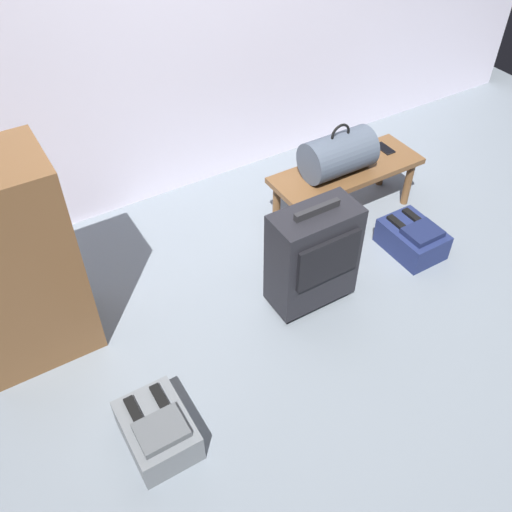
{
  "coord_description": "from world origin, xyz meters",
  "views": [
    {
      "loc": [
        -1.36,
        -1.49,
        2.37
      ],
      "look_at": [
        -0.19,
        0.43,
        0.25
      ],
      "focal_mm": 39.17,
      "sensor_mm": 36.0,
      "label": 1
    }
  ],
  "objects_px": {
    "cell_phone": "(384,148)",
    "backpack_grey": "(158,430)",
    "side_cabinet": "(13,265)",
    "suitcase_upright_charcoal": "(313,256)",
    "duffel_bag_slate": "(338,154)",
    "backpack_navy": "(412,238)",
    "bench": "(346,175)"
  },
  "relations": [
    {
      "from": "cell_phone",
      "to": "backpack_grey",
      "type": "xyz_separation_m",
      "value": [
        -2.07,
        -0.94,
        -0.27
      ]
    },
    {
      "from": "side_cabinet",
      "to": "suitcase_upright_charcoal",
      "type": "bearing_deg",
      "value": -20.1
    },
    {
      "from": "duffel_bag_slate",
      "to": "backpack_navy",
      "type": "height_order",
      "value": "duffel_bag_slate"
    },
    {
      "from": "bench",
      "to": "backpack_grey",
      "type": "height_order",
      "value": "bench"
    },
    {
      "from": "cell_phone",
      "to": "suitcase_upright_charcoal",
      "type": "bearing_deg",
      "value": -149.46
    },
    {
      "from": "bench",
      "to": "backpack_navy",
      "type": "height_order",
      "value": "bench"
    },
    {
      "from": "bench",
      "to": "duffel_bag_slate",
      "type": "bearing_deg",
      "value": 180.0
    },
    {
      "from": "cell_phone",
      "to": "side_cabinet",
      "type": "bearing_deg",
      "value": -178.13
    },
    {
      "from": "duffel_bag_slate",
      "to": "cell_phone",
      "type": "relative_size",
      "value": 3.06
    },
    {
      "from": "bench",
      "to": "backpack_navy",
      "type": "bearing_deg",
      "value": -74.13
    },
    {
      "from": "suitcase_upright_charcoal",
      "to": "backpack_grey",
      "type": "relative_size",
      "value": 1.77
    },
    {
      "from": "bench",
      "to": "side_cabinet",
      "type": "bearing_deg",
      "value": -179.19
    },
    {
      "from": "duffel_bag_slate",
      "to": "backpack_navy",
      "type": "xyz_separation_m",
      "value": [
        0.23,
        -0.51,
        -0.4
      ]
    },
    {
      "from": "duffel_bag_slate",
      "to": "cell_phone",
      "type": "distance_m",
      "value": 0.46
    },
    {
      "from": "suitcase_upright_charcoal",
      "to": "backpack_grey",
      "type": "height_order",
      "value": "suitcase_upright_charcoal"
    },
    {
      "from": "bench",
      "to": "side_cabinet",
      "type": "xyz_separation_m",
      "value": [
        -2.02,
        -0.03,
        0.24
      ]
    },
    {
      "from": "bench",
      "to": "suitcase_upright_charcoal",
      "type": "height_order",
      "value": "suitcase_upright_charcoal"
    },
    {
      "from": "backpack_navy",
      "to": "backpack_grey",
      "type": "distance_m",
      "value": 1.91
    },
    {
      "from": "suitcase_upright_charcoal",
      "to": "backpack_grey",
      "type": "distance_m",
      "value": 1.17
    },
    {
      "from": "suitcase_upright_charcoal",
      "to": "side_cabinet",
      "type": "relative_size",
      "value": 0.61
    },
    {
      "from": "bench",
      "to": "cell_phone",
      "type": "bearing_deg",
      "value": 8.0
    },
    {
      "from": "duffel_bag_slate",
      "to": "backpack_navy",
      "type": "distance_m",
      "value": 0.69
    },
    {
      "from": "backpack_grey",
      "to": "side_cabinet",
      "type": "distance_m",
      "value": 1.02
    },
    {
      "from": "bench",
      "to": "cell_phone",
      "type": "xyz_separation_m",
      "value": [
        0.35,
        0.05,
        0.06
      ]
    },
    {
      "from": "duffel_bag_slate",
      "to": "suitcase_upright_charcoal",
      "type": "xyz_separation_m",
      "value": [
        -0.55,
        -0.53,
        -0.15
      ]
    },
    {
      "from": "cell_phone",
      "to": "side_cabinet",
      "type": "xyz_separation_m",
      "value": [
        -2.37,
        -0.08,
        0.18
      ]
    },
    {
      "from": "cell_phone",
      "to": "backpack_navy",
      "type": "distance_m",
      "value": 0.66
    },
    {
      "from": "suitcase_upright_charcoal",
      "to": "cell_phone",
      "type": "bearing_deg",
      "value": 30.54
    },
    {
      "from": "duffel_bag_slate",
      "to": "suitcase_upright_charcoal",
      "type": "bearing_deg",
      "value": -135.97
    },
    {
      "from": "backpack_grey",
      "to": "suitcase_upright_charcoal",
      "type": "bearing_deg",
      "value": 18.29
    },
    {
      "from": "backpack_grey",
      "to": "cell_phone",
      "type": "bearing_deg",
      "value": 24.42
    },
    {
      "from": "duffel_bag_slate",
      "to": "backpack_grey",
      "type": "xyz_separation_m",
      "value": [
        -1.64,
        -0.89,
        -0.4
      ]
    }
  ]
}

